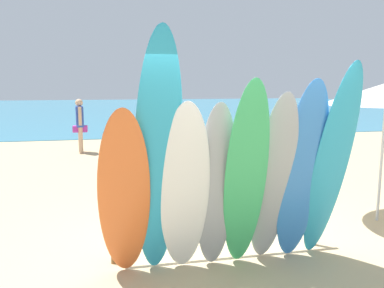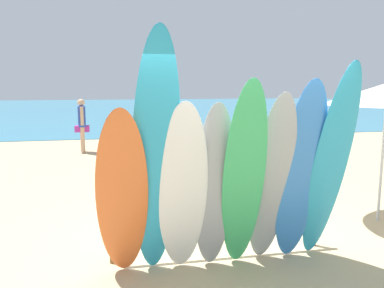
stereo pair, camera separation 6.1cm
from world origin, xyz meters
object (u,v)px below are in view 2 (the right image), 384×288
object	(u,v)px
surfboard_orange_0	(122,196)
beach_chair_red	(285,165)
surfboard_teal_7	(330,166)
beachgoer_photographing	(82,122)
surfboard_blue_6	(300,174)
surfboard_grey_5	(272,181)
surfboard_teal_1	(156,160)
beachgoer_by_water	(160,126)
surfboard_grey_3	(214,189)
surfboard_green_4	(244,179)
surfboard_white_2	(183,190)
surfboard_rack	(218,214)

from	to	relation	value
surfboard_orange_0	beach_chair_red	bearing A→B (deg)	45.77
surfboard_teal_7	beachgoer_photographing	distance (m)	9.45
surfboard_orange_0	surfboard_blue_6	size ratio (longest dim) A/B	0.89
surfboard_orange_0	surfboard_grey_5	xyz separation A→B (m)	(1.75, 0.03, 0.07)
surfboard_teal_1	surfboard_teal_7	bearing A→B (deg)	-2.09
beachgoer_by_water	surfboard_grey_3	bearing A→B (deg)	98.72
surfboard_green_4	surfboard_blue_6	size ratio (longest dim) A/B	1.02
surfboard_teal_1	beach_chair_red	distance (m)	4.99
surfboard_blue_6	surfboard_grey_5	bearing A→B (deg)	178.37
surfboard_white_2	beachgoer_photographing	xyz separation A→B (m)	(-1.81, 8.70, -0.02)
surfboard_rack	surfboard_grey_5	xyz separation A→B (m)	(0.52, -0.47, 0.53)
surfboard_orange_0	surfboard_blue_6	world-z (taller)	surfboard_blue_6
surfboard_grey_5	beach_chair_red	xyz separation A→B (m)	(1.85, 3.60, -0.64)
surfboard_white_2	surfboard_teal_7	world-z (taller)	surfboard_teal_7
surfboard_orange_0	surfboard_green_4	world-z (taller)	surfboard_green_4
surfboard_grey_3	surfboard_green_4	size ratio (longest dim) A/B	0.87
surfboard_grey_5	surfboard_teal_1	bearing A→B (deg)	-177.53
surfboard_green_4	surfboard_grey_5	distance (m)	0.41
surfboard_rack	surfboard_grey_3	distance (m)	0.69
beachgoer_by_water	surfboard_teal_1	bearing A→B (deg)	93.65
beachgoer_photographing	surfboard_white_2	bearing A→B (deg)	-175.33
surfboard_rack	beachgoer_by_water	world-z (taller)	beachgoer_by_water
beachgoer_by_water	beach_chair_red	world-z (taller)	beachgoer_by_water
surfboard_teal_7	surfboard_blue_6	bearing A→B (deg)	169.01
surfboard_blue_6	beachgoer_photographing	distance (m)	9.29
surfboard_rack	surfboard_teal_7	distance (m)	1.51
beachgoer_by_water	surfboard_grey_5	bearing A→B (deg)	104.12
surfboard_grey_3	beach_chair_red	distance (m)	4.45
surfboard_blue_6	surfboard_teal_7	xyz separation A→B (m)	(0.37, -0.03, 0.10)
surfboard_teal_1	surfboard_blue_6	xyz separation A→B (m)	(1.73, 0.07, -0.25)
surfboard_teal_7	surfboard_grey_5	bearing A→B (deg)	170.66
surfboard_green_4	surfboard_blue_6	world-z (taller)	surfboard_green_4
surfboard_rack	surfboard_teal_7	world-z (taller)	surfboard_teal_7
surfboard_rack	beach_chair_red	size ratio (longest dim) A/B	3.42
surfboard_grey_3	surfboard_grey_5	distance (m)	0.71
surfboard_white_2	surfboard_green_4	xyz separation A→B (m)	(0.68, -0.11, 0.12)
surfboard_blue_6	surfboard_teal_7	size ratio (longest dim) A/B	0.91
beachgoer_by_water	beach_chair_red	bearing A→B (deg)	131.57
surfboard_rack	surfboard_grey_3	bearing A→B (deg)	-111.58
surfboard_rack	surfboard_grey_3	world-z (taller)	surfboard_grey_3
surfboard_green_4	surfboard_teal_7	size ratio (longest dim) A/B	0.93
surfboard_teal_7	beach_chair_red	size ratio (longest dim) A/B	3.07
surfboard_rack	surfboard_orange_0	distance (m)	1.40
beach_chair_red	surfboard_teal_7	bearing A→B (deg)	-92.89
surfboard_orange_0	surfboard_teal_7	size ratio (longest dim) A/B	0.81
surfboard_teal_7	beachgoer_photographing	size ratio (longest dim) A/B	1.47
surfboard_teal_1	surfboard_white_2	bearing A→B (deg)	9.92
surfboard_blue_6	surfboard_orange_0	bearing A→B (deg)	-179.32
surfboard_rack	beachgoer_by_water	xyz separation A→B (m)	(0.04, 6.99, 0.40)
surfboard_white_2	beach_chair_red	world-z (taller)	surfboard_white_2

